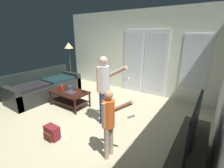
# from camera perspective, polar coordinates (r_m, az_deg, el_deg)

# --- Properties ---
(ground_plane) EXTENTS (5.54, 5.21, 0.02)m
(ground_plane) POSITION_cam_1_polar(r_m,az_deg,el_deg) (4.00, -11.18, -12.79)
(ground_plane) COLOR #B8AF8A
(wall_back_with_doors) EXTENTS (5.54, 0.09, 2.78)m
(wall_back_with_doors) POSITION_cam_1_polar(r_m,az_deg,el_deg) (5.52, 8.22, 10.89)
(wall_back_with_doors) COLOR silver
(wall_back_with_doors) RESTS_ON ground_plane
(leather_couch) EXTENTS (0.94, 2.30, 0.85)m
(leather_couch) POSITION_cam_1_polar(r_m,az_deg,el_deg) (5.62, -23.25, -1.21)
(leather_couch) COLOR black
(leather_couch) RESTS_ON ground_plane
(coffee_table) EXTENTS (1.09, 0.62, 0.45)m
(coffee_table) POSITION_cam_1_polar(r_m,az_deg,el_deg) (4.63, -15.25, -3.99)
(coffee_table) COLOR black
(coffee_table) RESTS_ON ground_plane
(tv_stand) EXTENTS (0.44, 1.71, 0.43)m
(tv_stand) POSITION_cam_1_polar(r_m,az_deg,el_deg) (2.91, 26.17, -22.33)
(tv_stand) COLOR #292A1D
(tv_stand) RESTS_ON ground_plane
(flat_screen_tv) EXTENTS (0.08, 1.19, 0.69)m
(flat_screen_tv) POSITION_cam_1_polar(r_m,az_deg,el_deg) (2.60, 27.89, -12.62)
(flat_screen_tv) COLOR black
(flat_screen_tv) RESTS_ON tv_stand
(person_adult) EXTENTS (0.67, 0.42, 1.56)m
(person_adult) POSITION_cam_1_polar(r_m,az_deg,el_deg) (3.43, -2.78, -0.27)
(person_adult) COLOR navy
(person_adult) RESTS_ON ground_plane
(person_child) EXTENTS (0.49, 0.33, 1.20)m
(person_child) POSITION_cam_1_polar(r_m,az_deg,el_deg) (2.53, -1.01, -12.75)
(person_child) COLOR tan
(person_child) RESTS_ON ground_plane
(floor_lamp) EXTENTS (0.35, 0.35, 1.68)m
(floor_lamp) POSITION_cam_1_polar(r_m,az_deg,el_deg) (6.48, -15.52, 12.50)
(floor_lamp) COLOR #352429
(floor_lamp) RESTS_ON ground_plane
(backpack) EXTENTS (0.31, 0.21, 0.28)m
(backpack) POSITION_cam_1_polar(r_m,az_deg,el_deg) (3.46, -21.12, -16.27)
(backpack) COLOR maroon
(backpack) RESTS_ON ground_plane
(loose_keyboard) EXTENTS (0.45, 0.17, 0.02)m
(loose_keyboard) POSITION_cam_1_polar(r_m,az_deg,el_deg) (3.61, -19.20, -16.83)
(loose_keyboard) COLOR white
(loose_keyboard) RESTS_ON ground_plane
(laptop_closed) EXTENTS (0.31, 0.27, 0.03)m
(laptop_closed) POSITION_cam_1_polar(r_m,az_deg,el_deg) (4.44, -14.85, -3.03)
(laptop_closed) COLOR #3A2F36
(laptop_closed) RESTS_ON coffee_table
(cup_near_edge) EXTENTS (0.08, 0.08, 0.11)m
(cup_near_edge) POSITION_cam_1_polar(r_m,az_deg,el_deg) (4.82, -17.83, -1.10)
(cup_near_edge) COLOR red
(cup_near_edge) RESTS_ON coffee_table
(cup_by_laptop) EXTENTS (0.08, 0.08, 0.10)m
(cup_by_laptop) POSITION_cam_1_polar(r_m,az_deg,el_deg) (4.70, -15.12, -1.39)
(cup_by_laptop) COLOR #19569F
(cup_by_laptop) RESTS_ON coffee_table
(tv_remote_black) EXTENTS (0.18, 0.10, 0.02)m
(tv_remote_black) POSITION_cam_1_polar(r_m,az_deg,el_deg) (4.44, -10.19, -2.74)
(tv_remote_black) COLOR black
(tv_remote_black) RESTS_ON coffee_table
(dvd_remote_slim) EXTENTS (0.16, 0.15, 0.02)m
(dvd_remote_slim) POSITION_cam_1_polar(r_m,az_deg,el_deg) (4.64, -18.25, -2.47)
(dvd_remote_slim) COLOR black
(dvd_remote_slim) RESTS_ON coffee_table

